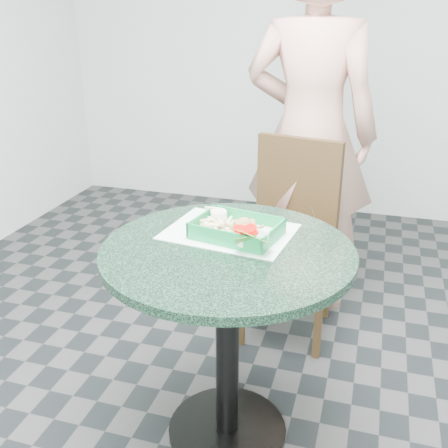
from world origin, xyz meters
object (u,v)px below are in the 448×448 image
(cafe_table, at_px, (228,298))
(crab_sandwich, at_px, (246,232))
(dining_chair, at_px, (293,224))
(food_basket, at_px, (237,237))
(diner_person, at_px, (312,95))
(sauce_ramekin, at_px, (215,221))

(cafe_table, relative_size, crab_sandwich, 7.55)
(dining_chair, xyz_separation_m, crab_sandwich, (-0.04, -0.75, 0.27))
(food_basket, relative_size, crab_sandwich, 2.52)
(diner_person, relative_size, crab_sandwich, 19.99)
(dining_chair, relative_size, sauce_ramekin, 16.26)
(cafe_table, bearing_deg, sauce_ramekin, 122.96)
(dining_chair, height_order, food_basket, dining_chair)
(food_basket, bearing_deg, dining_chair, 83.90)
(cafe_table, distance_m, dining_chair, 0.83)
(sauce_ramekin, bearing_deg, food_basket, -24.19)
(dining_chair, xyz_separation_m, diner_person, (0.02, 0.28, 0.57))
(diner_person, height_order, food_basket, diner_person)
(crab_sandwich, bearing_deg, food_basket, 152.13)
(dining_chair, xyz_separation_m, food_basket, (-0.08, -0.73, 0.23))
(dining_chair, relative_size, diner_person, 0.42)
(dining_chair, distance_m, crab_sandwich, 0.80)
(diner_person, height_order, crab_sandwich, diner_person)
(dining_chair, height_order, sauce_ramekin, dining_chair)
(cafe_table, relative_size, sauce_ramekin, 14.54)
(cafe_table, bearing_deg, food_basket, 86.61)
(dining_chair, bearing_deg, diner_person, 97.63)
(sauce_ramekin, bearing_deg, dining_chair, 76.21)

